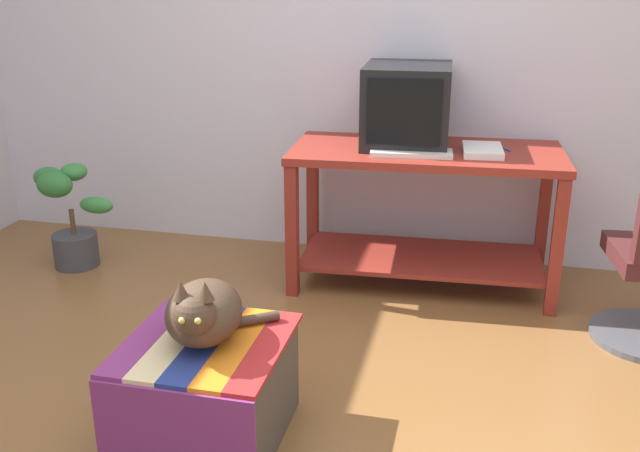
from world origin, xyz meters
TOP-DOWN VIEW (x-y plane):
  - ground_plane at (0.00, 0.00)m, footprint 14.00×14.00m
  - back_wall at (0.00, 2.05)m, footprint 8.00×0.10m
  - desk at (0.40, 1.60)m, footprint 1.41×0.71m
  - tv_monitor at (0.28, 1.68)m, footprint 0.46×0.53m
  - keyboard at (0.34, 1.45)m, footprint 0.41×0.19m
  - book at (0.68, 1.57)m, footprint 0.21×0.29m
  - ottoman_with_blanket at (-0.20, 0.05)m, footprint 0.55×0.59m
  - cat at (-0.20, 0.06)m, footprint 0.38×0.42m
  - potted_plant at (-1.54, 1.37)m, footprint 0.45×0.33m
  - pen at (0.78, 1.70)m, footprint 0.07×0.13m

SIDE VIEW (x-z plane):
  - ground_plane at x=0.00m, z-range 0.00..0.00m
  - ottoman_with_blanket at x=-0.20m, z-range 0.00..0.38m
  - potted_plant at x=-1.54m, z-range -0.01..0.57m
  - cat at x=-0.20m, z-range 0.36..0.63m
  - desk at x=0.40m, z-range 0.13..0.87m
  - pen at x=0.78m, z-range 0.74..0.75m
  - keyboard at x=0.34m, z-range 0.74..0.76m
  - book at x=0.68m, z-range 0.74..0.77m
  - tv_monitor at x=0.28m, z-range 0.73..1.14m
  - back_wall at x=0.00m, z-range 0.00..2.60m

